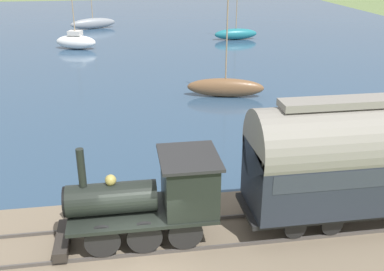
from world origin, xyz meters
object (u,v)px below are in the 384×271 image
object	(u,v)px
sailboat_white	(76,41)
sailboat_brown	(225,87)
steam_locomotive	(157,193)
sailboat_teal	(236,34)
sailboat_gray	(93,23)

from	to	relation	value
sailboat_white	sailboat_brown	distance (m)	21.56
steam_locomotive	sailboat_teal	size ratio (longest dim) A/B	0.68
sailboat_brown	sailboat_teal	bearing A→B (deg)	-2.12
steam_locomotive	sailboat_white	world-z (taller)	sailboat_white
sailboat_teal	steam_locomotive	bearing A→B (deg)	159.67
sailboat_white	sailboat_teal	size ratio (longest dim) A/B	0.75
sailboat_gray	sailboat_brown	size ratio (longest dim) A/B	0.85
sailboat_teal	sailboat_brown	bearing A→B (deg)	161.59
sailboat_brown	sailboat_gray	bearing A→B (deg)	32.50
steam_locomotive	sailboat_gray	world-z (taller)	sailboat_gray
sailboat_teal	sailboat_brown	xyz separation A→B (m)	(-20.72, 5.95, 0.03)
sailboat_brown	sailboat_white	bearing A→B (deg)	46.25
sailboat_gray	sailboat_white	world-z (taller)	sailboat_white
sailboat_teal	sailboat_white	bearing A→B (deg)	95.76
steam_locomotive	sailboat_brown	size ratio (longest dim) A/B	0.77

